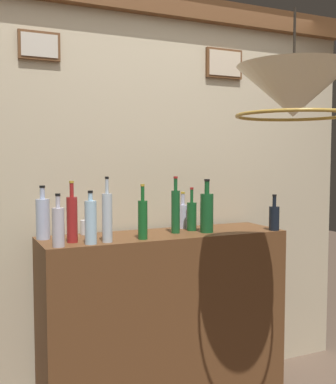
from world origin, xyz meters
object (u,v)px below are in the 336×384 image
(liquor_bottle_tequila, at_px, (274,217))
(glass_tumbler_rocks, at_px, (87,227))
(pendant_lamp, at_px, (293,93))
(liquor_bottle_rum, at_px, (176,210))
(liquor_bottle_gin, at_px, (107,217))
(liquor_bottle_rye, at_px, (207,212))
(liquor_bottle_whiskey, at_px, (183,215))
(liquor_bottle_vodka, at_px, (58,226))
(liquor_bottle_sherry, at_px, (91,222))
(liquor_bottle_bourbon, at_px, (72,218))
(liquor_bottle_scotch, at_px, (192,215))
(liquor_bottle_vermouth, at_px, (43,218))
(liquor_bottle_brandy, at_px, (143,218))

(liquor_bottle_tequila, distance_m, glass_tumbler_rocks, 1.14)
(glass_tumbler_rocks, height_order, pendant_lamp, pendant_lamp)
(liquor_bottle_rum, relative_size, glass_tumbler_rocks, 4.06)
(liquor_bottle_gin, bearing_deg, liquor_bottle_rye, 5.68)
(liquor_bottle_rum, xyz_separation_m, pendant_lamp, (0.23, -0.77, 0.61))
(liquor_bottle_whiskey, height_order, liquor_bottle_vodka, liquor_bottle_vodka)
(glass_tumbler_rocks, bearing_deg, liquor_bottle_rye, -18.89)
(liquor_bottle_sherry, xyz_separation_m, liquor_bottle_bourbon, (-0.08, 0.09, 0.01))
(liquor_bottle_bourbon, distance_m, pendant_lamp, 1.28)
(liquor_bottle_scotch, xyz_separation_m, pendant_lamp, (0.09, -0.82, 0.65))
(liquor_bottle_vermouth, bearing_deg, liquor_bottle_rum, -8.56)
(liquor_bottle_whiskey, xyz_separation_m, liquor_bottle_tequila, (0.47, -0.32, -0.00))
(liquor_bottle_gin, height_order, liquor_bottle_bourbon, liquor_bottle_gin)
(liquor_bottle_gin, distance_m, liquor_bottle_scotch, 0.62)
(liquor_bottle_brandy, bearing_deg, liquor_bottle_rye, 7.72)
(liquor_bottle_rye, bearing_deg, liquor_bottle_gin, -174.32)
(liquor_bottle_bourbon, xyz_separation_m, liquor_bottle_brandy, (0.38, -0.06, -0.01))
(liquor_bottle_scotch, relative_size, liquor_bottle_vermouth, 0.90)
(liquor_bottle_vodka, relative_size, liquor_bottle_bourbon, 0.82)
(liquor_bottle_brandy, bearing_deg, liquor_bottle_sherry, -175.51)
(liquor_bottle_rye, bearing_deg, liquor_bottle_vodka, -174.26)
(liquor_bottle_vermouth, relative_size, liquor_bottle_rum, 0.88)
(liquor_bottle_rum, distance_m, glass_tumbler_rocks, 0.53)
(liquor_bottle_rye, xyz_separation_m, pendant_lamp, (0.04, -0.72, 0.62))
(liquor_bottle_gin, bearing_deg, liquor_bottle_scotch, 15.76)
(liquor_bottle_bourbon, height_order, liquor_bottle_rum, liquor_bottle_rum)
(liquor_bottle_scotch, xyz_separation_m, liquor_bottle_rum, (-0.13, -0.05, 0.04))
(liquor_bottle_scotch, height_order, liquor_bottle_brandy, liquor_bottle_brandy)
(liquor_bottle_gin, height_order, liquor_bottle_vodka, liquor_bottle_gin)
(liquor_bottle_gin, distance_m, liquor_bottle_brandy, 0.21)
(liquor_bottle_vodka, bearing_deg, liquor_bottle_vermouth, 96.81)
(liquor_bottle_rum, height_order, pendant_lamp, pendant_lamp)
(liquor_bottle_gin, relative_size, liquor_bottle_bourbon, 1.07)
(liquor_bottle_gin, height_order, liquor_bottle_brandy, liquor_bottle_gin)
(liquor_bottle_gin, bearing_deg, pendant_lamp, -43.59)
(liquor_bottle_rum, bearing_deg, liquor_bottle_gin, -165.41)
(pendant_lamp, bearing_deg, liquor_bottle_vermouth, 137.92)
(liquor_bottle_whiskey, height_order, liquor_bottle_bourbon, liquor_bottle_bourbon)
(liquor_bottle_tequila, bearing_deg, liquor_bottle_bourbon, 175.02)
(liquor_bottle_rum, height_order, glass_tumbler_rocks, liquor_bottle_rum)
(liquor_bottle_scotch, bearing_deg, liquor_bottle_gin, -164.24)
(liquor_bottle_tequila, distance_m, liquor_bottle_rye, 0.43)
(liquor_bottle_vodka, distance_m, glass_tumbler_rocks, 0.40)
(liquor_bottle_scotch, relative_size, liquor_bottle_rum, 0.79)
(liquor_bottle_whiskey, height_order, liquor_bottle_tequila, liquor_bottle_whiskey)
(liquor_bottle_sherry, distance_m, liquor_bottle_brandy, 0.30)
(liquor_bottle_vodka, height_order, liquor_bottle_brandy, liquor_bottle_brandy)
(liquor_bottle_tequila, bearing_deg, pendant_lamp, -121.36)
(liquor_bottle_vodka, bearing_deg, liquor_bottle_whiskey, 19.68)
(liquor_bottle_sherry, bearing_deg, liquor_bottle_vermouth, 128.42)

